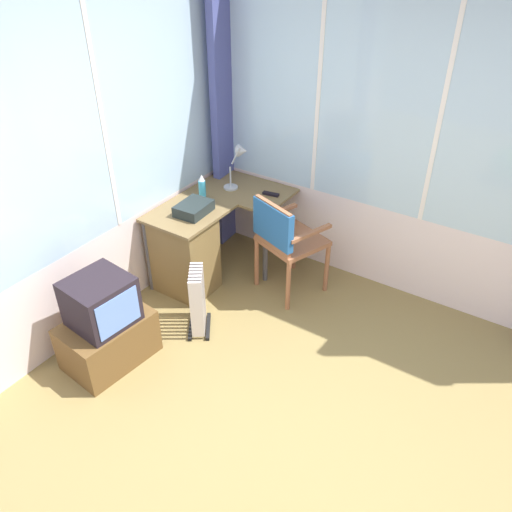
% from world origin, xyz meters
% --- Properties ---
extents(ground, '(5.22, 4.98, 0.06)m').
position_xyz_m(ground, '(0.00, 0.00, -0.03)').
color(ground, olive).
extents(north_window_panel, '(4.22, 0.07, 2.70)m').
position_xyz_m(north_window_panel, '(-0.00, 2.02, 1.35)').
color(north_window_panel, silver).
rests_on(north_window_panel, ground).
extents(east_window_panel, '(0.07, 3.98, 2.70)m').
position_xyz_m(east_window_panel, '(2.14, 0.00, 1.35)').
color(east_window_panel, silver).
rests_on(east_window_panel, ground).
extents(curtain_corner, '(0.34, 0.10, 2.60)m').
position_xyz_m(curtain_corner, '(2.01, 1.89, 1.30)').
color(curtain_corner, '#4A5194').
rests_on(curtain_corner, ground).
extents(desk, '(1.23, 0.86, 0.73)m').
position_xyz_m(desk, '(1.15, 1.68, 0.39)').
color(desk, brown).
rests_on(desk, ground).
extents(desk_lamp, '(0.22, 0.19, 0.41)m').
position_xyz_m(desk_lamp, '(1.83, 1.60, 1.00)').
color(desk_lamp, '#B2B7BC').
rests_on(desk_lamp, desk).
extents(tv_remote, '(0.07, 0.16, 0.02)m').
position_xyz_m(tv_remote, '(1.84, 1.27, 0.74)').
color(tv_remote, black).
rests_on(tv_remote, desk).
extents(spray_bottle, '(0.06, 0.06, 0.22)m').
position_xyz_m(spray_bottle, '(1.48, 1.76, 0.83)').
color(spray_bottle, '#3FB2D6').
rests_on(spray_bottle, desk).
extents(paper_tray, '(0.31, 0.25, 0.09)m').
position_xyz_m(paper_tray, '(1.20, 1.63, 0.77)').
color(paper_tray, '#212A2A').
rests_on(paper_tray, desk).
extents(wooden_armchair, '(0.62, 0.61, 0.92)m').
position_xyz_m(wooden_armchair, '(1.50, 0.94, 0.60)').
color(wooden_armchair, '#9A5F3E').
rests_on(wooden_armchair, ground).
extents(tv_on_stand, '(0.68, 0.50, 0.73)m').
position_xyz_m(tv_on_stand, '(0.08, 1.58, 0.32)').
color(tv_on_stand, brown).
rests_on(tv_on_stand, ground).
extents(space_heater, '(0.36, 0.32, 0.56)m').
position_xyz_m(space_heater, '(0.74, 1.26, 0.29)').
color(space_heater, silver).
rests_on(space_heater, ground).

